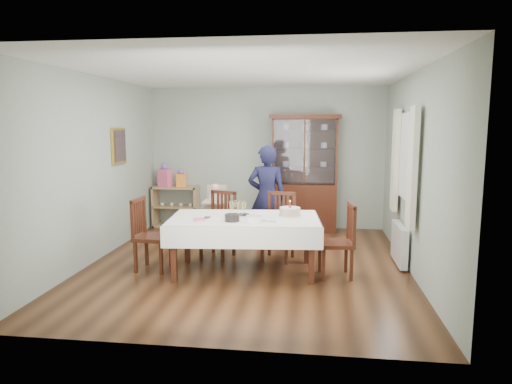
% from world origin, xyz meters
% --- Properties ---
extents(floor, '(5.00, 5.00, 0.00)m').
position_xyz_m(floor, '(0.00, 0.00, 0.00)').
color(floor, '#593319').
rests_on(floor, ground).
extents(room_shell, '(5.00, 5.00, 5.00)m').
position_xyz_m(room_shell, '(0.00, 0.53, 1.70)').
color(room_shell, '#9EAA99').
rests_on(room_shell, floor).
extents(dining_table, '(2.09, 1.32, 0.76)m').
position_xyz_m(dining_table, '(0.01, -0.33, 0.38)').
color(dining_table, '#451B11').
rests_on(dining_table, floor).
extents(china_cabinet, '(1.30, 0.48, 2.18)m').
position_xyz_m(china_cabinet, '(0.75, 2.26, 1.12)').
color(china_cabinet, '#451B11').
rests_on(china_cabinet, floor).
extents(sideboard, '(0.90, 0.38, 0.80)m').
position_xyz_m(sideboard, '(-1.75, 2.28, 0.40)').
color(sideboard, tan).
rests_on(sideboard, floor).
extents(picture_frame, '(0.04, 0.48, 0.58)m').
position_xyz_m(picture_frame, '(-2.22, 0.80, 1.65)').
color(picture_frame, gold).
rests_on(picture_frame, room_shell).
extents(window, '(0.04, 1.02, 1.22)m').
position_xyz_m(window, '(2.22, 0.30, 1.55)').
color(window, white).
rests_on(window, room_shell).
extents(curtain_left, '(0.07, 0.30, 1.55)m').
position_xyz_m(curtain_left, '(2.16, -0.32, 1.45)').
color(curtain_left, silver).
rests_on(curtain_left, room_shell).
extents(curtain_right, '(0.07, 0.30, 1.55)m').
position_xyz_m(curtain_right, '(2.16, 0.92, 1.45)').
color(curtain_right, silver).
rests_on(curtain_right, room_shell).
extents(radiator, '(0.10, 0.80, 0.55)m').
position_xyz_m(radiator, '(2.16, 0.30, 0.30)').
color(radiator, white).
rests_on(radiator, floor).
extents(chair_far_left, '(0.56, 0.56, 0.99)m').
position_xyz_m(chair_far_left, '(-0.50, 0.33, 0.29)').
color(chair_far_left, '#451B11').
rests_on(chair_far_left, floor).
extents(chair_far_right, '(0.53, 0.53, 0.99)m').
position_xyz_m(chair_far_right, '(0.41, 0.31, 0.30)').
color(chair_far_right, '#451B11').
rests_on(chair_far_right, floor).
extents(chair_end_left, '(0.47, 0.47, 0.99)m').
position_xyz_m(chair_end_left, '(-1.28, -0.38, 0.30)').
color(chair_end_left, '#451B11').
rests_on(chair_end_left, floor).
extents(chair_end_right, '(0.49, 0.49, 0.97)m').
position_xyz_m(chair_end_right, '(1.24, -0.36, 0.29)').
color(chair_end_right, '#451B11').
rests_on(chair_end_right, floor).
extents(woman, '(0.63, 0.43, 1.68)m').
position_xyz_m(woman, '(0.18, 0.91, 0.84)').
color(woman, black).
rests_on(woman, floor).
extents(high_chair, '(0.45, 0.45, 1.02)m').
position_xyz_m(high_chair, '(-0.69, 1.08, 0.40)').
color(high_chair, black).
rests_on(high_chair, floor).
extents(champagne_tray, '(0.33, 0.33, 0.20)m').
position_xyz_m(champagne_tray, '(-0.10, -0.24, 0.82)').
color(champagne_tray, silver).
rests_on(champagne_tray, dining_table).
extents(birthday_cake, '(0.32, 0.32, 0.22)m').
position_xyz_m(birthday_cake, '(0.61, -0.19, 0.82)').
color(birthday_cake, white).
rests_on(birthday_cake, dining_table).
extents(plate_stack_dark, '(0.22, 0.22, 0.09)m').
position_xyz_m(plate_stack_dark, '(-0.11, -0.59, 0.81)').
color(plate_stack_dark, black).
rests_on(plate_stack_dark, dining_table).
extents(plate_stack_white, '(0.23, 0.23, 0.08)m').
position_xyz_m(plate_stack_white, '(0.17, -0.63, 0.80)').
color(plate_stack_white, white).
rests_on(plate_stack_white, dining_table).
extents(napkin_stack, '(0.18, 0.18, 0.02)m').
position_xyz_m(napkin_stack, '(-0.55, -0.59, 0.77)').
color(napkin_stack, '#F45A86').
rests_on(napkin_stack, dining_table).
extents(cutlery, '(0.11, 0.16, 0.01)m').
position_xyz_m(cutlery, '(-0.52, -0.44, 0.77)').
color(cutlery, silver).
rests_on(cutlery, dining_table).
extents(cake_knife, '(0.27, 0.11, 0.01)m').
position_xyz_m(cake_knife, '(0.32, -0.56, 0.77)').
color(cake_knife, silver).
rests_on(cake_knife, dining_table).
extents(gift_bag_pink, '(0.29, 0.23, 0.46)m').
position_xyz_m(gift_bag_pink, '(-1.95, 2.26, 1.00)').
color(gift_bag_pink, '#F45A86').
rests_on(gift_bag_pink, sideboard).
extents(gift_bag_orange, '(0.21, 0.17, 0.35)m').
position_xyz_m(gift_bag_orange, '(-1.62, 2.26, 0.95)').
color(gift_bag_orange, orange).
rests_on(gift_bag_orange, sideboard).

